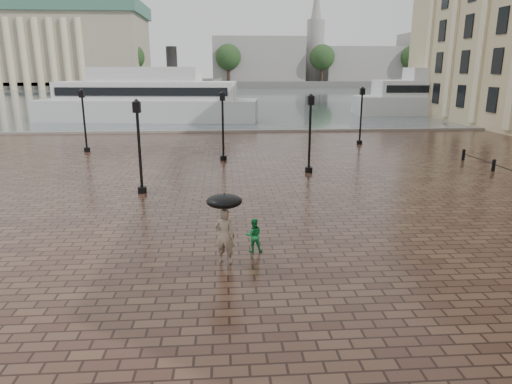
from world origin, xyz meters
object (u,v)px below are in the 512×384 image
Objects in this scene: child_pedestrian at (254,235)px; ferry_near at (148,99)px; street_lamps at (229,126)px; adult_pedestrian at (225,236)px; ferry_far at (452,95)px.

ferry_near reaches higher than child_pedestrian.
street_lamps reaches higher than adult_pedestrian.
adult_pedestrian is 1.29m from child_pedestrian.
adult_pedestrian is 1.54× the size of child_pedestrian.
ferry_far is (38.99, 4.80, -0.02)m from ferry_near.
adult_pedestrian is at bearing 38.24° from child_pedestrian.
ferry_near is (-9.64, 40.62, 1.93)m from child_pedestrian.
child_pedestrian is at bearing -87.91° from street_lamps.
ferry_far is at bearing -125.44° from child_pedestrian.
street_lamps is 18.63× the size of child_pedestrian.
ferry_near is (-8.70, 41.44, 1.62)m from adult_pedestrian.
child_pedestrian is (0.95, 0.82, -0.31)m from adult_pedestrian.
street_lamps is 0.83× the size of ferry_near.
ferry_near is at bearing -58.45° from adult_pedestrian.
ferry_far is (29.34, 45.42, 1.91)m from child_pedestrian.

